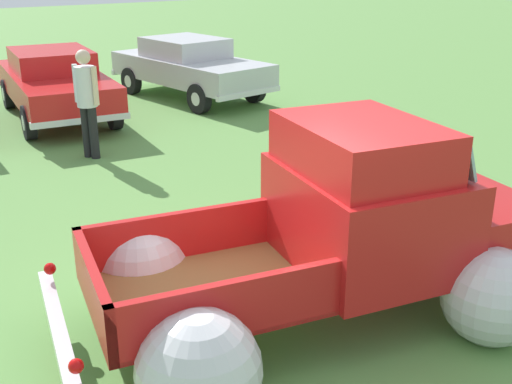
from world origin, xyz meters
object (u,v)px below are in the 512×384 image
at_px(vintage_pickup_truck, 341,243).
at_px(show_car_3, 189,66).
at_px(spectator_0, 87,97).
at_px(show_car_2, 55,81).

xyz_separation_m(vintage_pickup_truck, show_car_3, (3.46, 9.61, 0.02)).
distance_m(vintage_pickup_truck, spectator_0, 6.27).
distance_m(vintage_pickup_truck, show_car_3, 10.21).
distance_m(show_car_2, spectator_0, 3.19).
relative_size(vintage_pickup_truck, show_car_3, 1.06).
distance_m(vintage_pickup_truck, show_car_2, 9.41).
bearing_deg(spectator_0, vintage_pickup_truck, -113.37).
bearing_deg(show_car_3, vintage_pickup_truck, -28.49).
bearing_deg(show_car_3, show_car_2, -95.28).
height_order(vintage_pickup_truck, spectator_0, vintage_pickup_truck).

